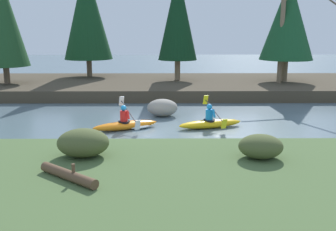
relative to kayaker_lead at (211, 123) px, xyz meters
name	(u,v)px	position (x,y,z in m)	size (l,w,h in m)	color
ground_plane	(151,132)	(-2.45, -0.68, -0.22)	(90.00, 90.00, 0.00)	slate
riverbank_near	(142,183)	(-2.45, -6.57, 0.06)	(44.00, 6.00, 0.57)	#4C6638
riverbank_far	(156,86)	(-2.45, 9.62, 0.11)	(44.00, 8.51, 0.67)	#473D2D
conifer_tree_far_left	(1,16)	(-11.60, 8.44, 4.46)	(2.91, 2.91, 6.98)	brown
conifer_tree_left	(87,12)	(-7.18, 11.92, 4.86)	(3.30, 3.30, 7.62)	brown
conifer_tree_mid_left	(178,15)	(-1.06, 9.91, 4.56)	(2.50, 2.50, 6.93)	#7A664C
conifer_tree_centre	(288,19)	(5.75, 9.26, 4.32)	(3.32, 3.32, 6.38)	#7A664C
bare_tree_mid_upstream	(282,31)	(5.25, 8.66, 3.62)	(3.71, 3.66, 6.74)	#7A664C
shrub_clump_nearest	(83,143)	(-4.13, -5.31, 0.74)	(1.43, 1.19, 0.77)	#4C562D
shrub_clump_second	(261,146)	(0.71, -5.50, 0.68)	(1.21, 1.01, 0.65)	#4C562D
kayaker_lead	(211,123)	(0.00, 0.00, 0.00)	(2.76, 2.03, 1.20)	yellow
kayaker_middle	(128,124)	(-3.39, -0.19, -0.02)	(2.71, 1.96, 1.20)	orange
boulder_midstream	(162,108)	(-2.00, 2.20, 0.18)	(1.42, 1.11, 0.80)	gray
driftwood_log	(68,175)	(-4.14, -7.05, 0.47)	(1.60, 1.37, 0.44)	brown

